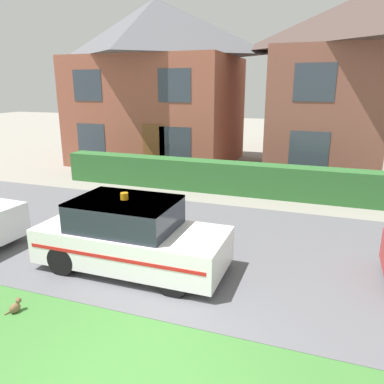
% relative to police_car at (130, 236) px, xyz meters
% --- Properties ---
extents(road_strip, '(28.00, 6.20, 0.01)m').
position_rel_police_car_xyz_m(road_strip, '(1.52, 1.62, -0.71)').
color(road_strip, '#5B5B60').
rests_on(road_strip, ground).
extents(garden_hedge, '(11.77, 0.74, 1.09)m').
position_rel_police_car_xyz_m(garden_hedge, '(0.04, 6.19, -0.17)').
color(garden_hedge, '#2D662D').
rests_on(garden_hedge, ground).
extents(police_car, '(3.85, 1.63, 1.60)m').
position_rel_police_car_xyz_m(police_car, '(0.00, 0.00, 0.00)').
color(police_car, black).
rests_on(police_car, road_strip).
extents(cat, '(0.20, 0.26, 0.25)m').
position_rel_police_car_xyz_m(cat, '(-1.06, -2.05, -0.61)').
color(cat, brown).
rests_on(cat, ground).
extents(house_left, '(7.68, 5.91, 7.47)m').
position_rel_police_car_xyz_m(house_left, '(-4.27, 10.77, 3.11)').
color(house_left, '#93513D').
rests_on(house_left, ground).
extents(house_right, '(7.75, 6.24, 7.29)m').
position_rel_police_car_xyz_m(house_right, '(5.04, 10.88, 3.01)').
color(house_right, brown).
rests_on(house_right, ground).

